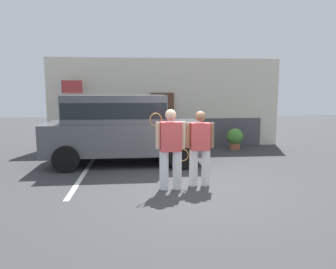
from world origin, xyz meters
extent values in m
plane|color=#38383A|center=(0.00, 0.00, 0.00)|extent=(40.00, 40.00, 0.00)
cube|color=silver|center=(-2.52, 1.50, 0.00)|extent=(0.12, 4.40, 0.01)
cube|color=beige|center=(0.00, 5.50, 1.71)|extent=(9.01, 0.30, 3.41)
cube|color=#4C4C51|center=(0.00, 5.30, 0.55)|extent=(7.57, 0.10, 1.10)
cube|color=brown|center=(-0.15, 5.28, 1.05)|extent=(0.90, 0.06, 2.10)
cube|color=#4C4F54|center=(-1.47, 2.59, 0.80)|extent=(4.62, 1.94, 0.90)
cube|color=#4C4F54|center=(-1.72, 2.59, 1.65)|extent=(2.92, 1.79, 0.80)
cube|color=black|center=(-1.72, 2.59, 1.63)|extent=(2.86, 1.81, 0.44)
cylinder|color=black|center=(0.07, 3.56, 0.36)|extent=(0.72, 0.27, 0.72)
cylinder|color=black|center=(0.09, 1.66, 0.36)|extent=(0.72, 0.27, 0.72)
cylinder|color=black|center=(-3.03, 3.53, 0.36)|extent=(0.72, 0.27, 0.72)
cylinder|color=black|center=(-3.01, 1.63, 0.36)|extent=(0.72, 0.27, 0.72)
cylinder|color=white|center=(-0.22, -0.09, 0.43)|extent=(0.20, 0.20, 0.86)
cylinder|color=white|center=(-0.51, -0.10, 0.43)|extent=(0.20, 0.20, 0.86)
cube|color=#E04C4C|center=(-0.36, -0.09, 1.18)|extent=(0.45, 0.29, 0.64)
sphere|color=beige|center=(-0.36, -0.09, 1.66)|extent=(0.24, 0.24, 0.24)
cylinder|color=beige|center=(-0.09, -0.09, 1.21)|extent=(0.11, 0.11, 0.59)
cylinder|color=beige|center=(-0.64, -0.10, 1.21)|extent=(0.11, 0.11, 0.59)
torus|color=olive|center=(-0.68, -0.05, 1.56)|extent=(0.29, 0.12, 0.29)
cylinder|color=olive|center=(-0.68, -0.05, 1.32)|extent=(0.03, 0.03, 0.20)
cylinder|color=white|center=(0.47, 0.10, 0.42)|extent=(0.20, 0.20, 0.84)
cylinder|color=white|center=(0.19, 0.12, 0.42)|extent=(0.20, 0.20, 0.84)
cube|color=#E04C4C|center=(0.33, 0.11, 1.15)|extent=(0.44, 0.29, 0.62)
sphere|color=#8C6647|center=(0.33, 0.11, 1.61)|extent=(0.23, 0.23, 0.23)
cylinder|color=#8C6647|center=(0.60, 0.10, 1.17)|extent=(0.11, 0.11, 0.57)
cylinder|color=#8C6647|center=(0.06, 0.12, 1.17)|extent=(0.11, 0.11, 0.57)
torus|color=olive|center=(-0.06, 0.18, 0.71)|extent=(0.37, 0.04, 0.37)
cylinder|color=olive|center=(-0.06, 0.18, 0.95)|extent=(0.03, 0.03, 0.20)
cylinder|color=#9E5638|center=(2.52, 4.47, 0.12)|extent=(0.39, 0.39, 0.24)
sphere|color=#4C8C38|center=(2.52, 4.47, 0.49)|extent=(0.60, 0.60, 0.60)
cylinder|color=silver|center=(-3.83, 4.88, 1.30)|extent=(0.05, 0.05, 2.60)
cube|color=#B23838|center=(-3.43, 4.88, 2.33)|extent=(0.75, 0.10, 0.45)
camera|label=1|loc=(-1.05, -6.89, 2.18)|focal=33.81mm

